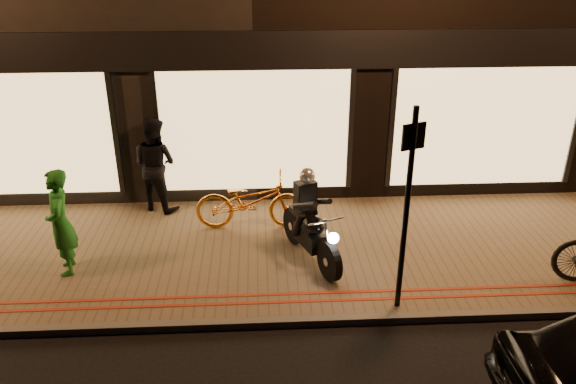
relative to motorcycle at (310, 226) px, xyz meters
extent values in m
plane|color=black|center=(-0.87, -1.67, -0.73)|extent=(90.00, 90.00, 0.00)
cube|color=brown|center=(-0.87, 0.33, -0.67)|extent=(50.00, 4.00, 0.12)
cube|color=#59544C|center=(-0.87, -1.62, -0.67)|extent=(50.00, 0.14, 0.12)
cube|color=maroon|center=(-0.87, -1.22, -0.61)|extent=(50.00, 0.06, 0.01)
cube|color=maroon|center=(-0.87, -1.02, -0.61)|extent=(50.00, 0.06, 0.01)
cube|color=black|center=(-0.87, 2.28, 2.42)|extent=(48.00, 0.12, 0.70)
cube|color=#F8CA7C|center=(-5.37, 2.27, 0.88)|extent=(3.60, 0.06, 2.38)
cube|color=#F8CA7C|center=(-0.87, 2.27, 0.88)|extent=(3.60, 0.06, 2.38)
cube|color=#F8CA7C|center=(3.63, 2.27, 0.88)|extent=(3.60, 0.06, 2.38)
cylinder|color=black|center=(0.25, -0.64, -0.29)|extent=(0.35, 0.64, 0.64)
cylinder|color=black|center=(-0.23, 0.57, -0.29)|extent=(0.35, 0.64, 0.64)
cylinder|color=silver|center=(0.25, -0.64, -0.29)|extent=(0.18, 0.18, 0.14)
cylinder|color=silver|center=(-0.23, 0.57, -0.29)|extent=(0.18, 0.18, 0.14)
cube|color=black|center=(0.00, 0.01, -0.21)|extent=(0.50, 0.75, 0.30)
ellipsoid|color=black|center=(0.04, -0.11, 0.09)|extent=(0.49, 0.59, 0.29)
cube|color=black|center=(-0.11, 0.29, 0.09)|extent=(0.41, 0.59, 0.09)
cylinder|color=silver|center=(0.20, -0.50, 0.34)|extent=(0.57, 0.25, 0.03)
cylinder|color=silver|center=(0.23, -0.60, 0.01)|extent=(0.17, 0.32, 0.71)
sphere|color=white|center=(0.29, -0.73, 0.17)|extent=(0.22, 0.22, 0.17)
cylinder|color=silver|center=(-0.06, 0.47, -0.33)|extent=(0.27, 0.54, 0.07)
cube|color=black|center=(-0.07, 0.17, 0.44)|extent=(0.40, 0.33, 0.55)
sphere|color=silver|center=(-0.05, 0.11, 0.85)|extent=(0.34, 0.34, 0.26)
cylinder|color=black|center=(-0.10, -0.19, 0.47)|extent=(0.37, 0.57, 0.34)
cylinder|color=black|center=(0.20, -0.07, 0.47)|extent=(0.23, 0.60, 0.34)
cylinder|color=black|center=(-0.18, 0.08, -0.01)|extent=(0.26, 0.28, 0.46)
cylinder|color=black|center=(0.08, 0.18, -0.01)|extent=(0.14, 0.27, 0.46)
cylinder|color=black|center=(1.17, -1.38, 0.89)|extent=(0.10, 0.10, 3.00)
cube|color=black|center=(1.17, -1.38, 1.99)|extent=(0.34, 0.16, 0.35)
imported|color=orange|center=(-0.97, 1.16, -0.08)|extent=(2.04, 0.76, 1.06)
imported|color=#1F7520|center=(-3.91, -0.16, 0.26)|extent=(0.57, 0.72, 1.74)
imported|color=black|center=(-2.81, 2.08, 0.31)|extent=(1.13, 1.05, 1.85)
camera|label=1|loc=(-0.81, -8.07, 4.31)|focal=35.00mm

